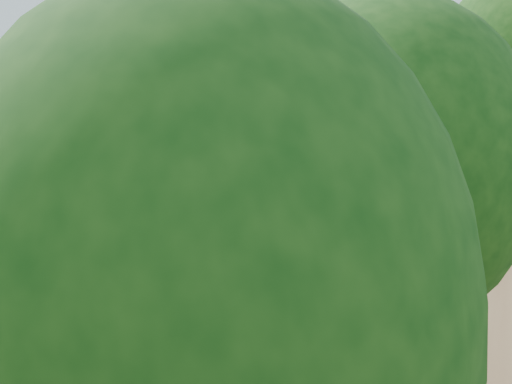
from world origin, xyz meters
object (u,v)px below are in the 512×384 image
at_px(signal_farside, 431,148).
at_px(station_building, 203,117).
at_px(signal_platform, 155,177).
at_px(train, 430,117).
at_px(lamppost_mid, 34,263).
at_px(lamppost_far, 188,195).
at_px(signal_gantry, 451,96).

bearing_deg(signal_farside, station_building, 154.56).
bearing_deg(signal_platform, signal_farside, 53.72).
relative_size(station_building, train, 0.09).
xyz_separation_m(train, lamppost_mid, (-3.40, -55.63, 0.23)).
bearing_deg(signal_platform, station_building, 116.76).
height_order(lamppost_far, signal_platform, signal_platform).
bearing_deg(station_building, lamppost_far, -60.63).
xyz_separation_m(signal_gantry, signal_farside, (3.73, -34.60, -0.52)).
bearing_deg(train, signal_gantry, -44.59).
height_order(signal_gantry, signal_platform, signal_platform).
xyz_separation_m(lamppost_far, signal_platform, (0.82, -3.74, 1.67)).
bearing_deg(train, signal_farside, -80.50).
bearing_deg(station_building, lamppost_mid, -69.40).
bearing_deg(signal_platform, lamppost_mid, -94.62).
bearing_deg(signal_farside, signal_gantry, 96.15).
distance_m(signal_gantry, lamppost_mid, 53.57).
height_order(station_building, signal_gantry, station_building).
bearing_deg(train, station_building, -117.04).
xyz_separation_m(lamppost_mid, lamppost_far, (-0.32, 9.94, 0.11)).
relative_size(station_building, signal_gantry, 1.02).
bearing_deg(lamppost_mid, train, 86.50).
bearing_deg(station_building, train, 62.96).
height_order(station_building, lamppost_far, station_building).
relative_size(station_building, lamppost_mid, 1.89).
distance_m(station_building, train, 30.85).
bearing_deg(lamppost_far, signal_farside, 41.10).
relative_size(signal_gantry, lamppost_mid, 1.85).
height_order(lamppost_mid, lamppost_far, lamppost_far).
xyz_separation_m(signal_gantry, lamppost_far, (-6.19, -43.25, -2.31)).
distance_m(train, lamppost_far, 45.84).
bearing_deg(train, lamppost_mid, -93.50).
distance_m(lamppost_far, signal_platform, 4.18).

